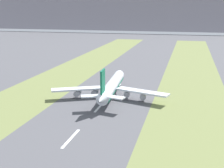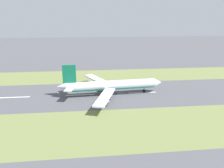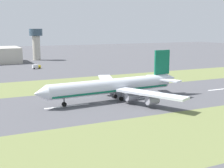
{
  "view_description": "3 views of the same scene",
  "coord_description": "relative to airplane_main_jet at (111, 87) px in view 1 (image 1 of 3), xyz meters",
  "views": [
    {
      "loc": [
        41.86,
        -168.78,
        49.3
      ],
      "look_at": [
        1.46,
        -5.04,
        7.0
      ],
      "focal_mm": 50.0,
      "sensor_mm": 36.0,
      "label": 1
    },
    {
      "loc": [
        131.43,
        -19.2,
        47.69
      ],
      "look_at": [
        1.46,
        -5.04,
        7.0
      ],
      "focal_mm": 35.0,
      "sensor_mm": 36.0,
      "label": 2
    },
    {
      "loc": [
        -113.92,
        49.53,
        30.37
      ],
      "look_at": [
        1.46,
        -5.04,
        7.0
      ],
      "focal_mm": 50.0,
      "sensor_mm": 36.0,
      "label": 3
    }
  ],
  "objects": [
    {
      "name": "centreline_dash_far",
      "position": [
        -1.6,
        21.9,
        -6.01
      ],
      "size": [
        1.2,
        18.0,
        0.01
      ],
      "primitive_type": "cube",
      "color": "silver",
      "rests_on": "ground"
    },
    {
      "name": "grass_median_east",
      "position": [
        43.4,
        6.94,
        -6.02
      ],
      "size": [
        40.0,
        600.0,
        0.01
      ],
      "primitive_type": "cube",
      "color": "olive",
      "rests_on": "ground"
    },
    {
      "name": "mountain_ridge",
      "position": [
        -1.6,
        526.94,
        47.71
      ],
      "size": [
        800.0,
        120.0,
        107.45
      ],
      "primitive_type": "cube",
      "color": "gray",
      "rests_on": "ground"
    },
    {
      "name": "ground_plane",
      "position": [
        -1.6,
        6.94,
        -6.02
      ],
      "size": [
        800.0,
        800.0,
        0.0
      ],
      "primitive_type": "plane",
      "color": "#4C4C51"
    },
    {
      "name": "centreline_dash_near",
      "position": [
        -1.6,
        -58.1,
        -6.01
      ],
      "size": [
        1.2,
        18.0,
        0.01
      ],
      "primitive_type": "cube",
      "color": "silver",
      "rests_on": "ground"
    },
    {
      "name": "airplane_main_jet",
      "position": [
        0.0,
        0.0,
        0.0
      ],
      "size": [
        63.97,
        67.22,
        20.2
      ],
      "color": "silver",
      "rests_on": "ground"
    },
    {
      "name": "grass_median_west",
      "position": [
        -46.6,
        6.94,
        -6.02
      ],
      "size": [
        40.0,
        600.0,
        0.01
      ],
      "primitive_type": "cube",
      "color": "olive",
      "rests_on": "ground"
    },
    {
      "name": "centreline_dash_mid",
      "position": [
        -1.6,
        -18.1,
        -6.01
      ],
      "size": [
        1.2,
        18.0,
        0.01
      ],
      "primitive_type": "cube",
      "color": "silver",
      "rests_on": "ground"
    }
  ]
}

